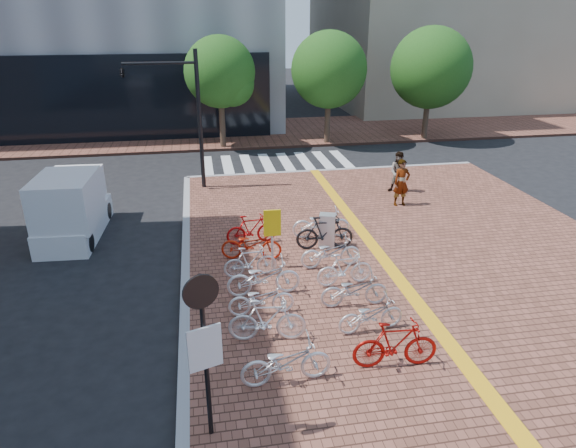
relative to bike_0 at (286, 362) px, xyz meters
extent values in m
plane|color=black|center=(1.92, 2.68, -0.65)|extent=(120.00, 120.00, 0.00)
cube|color=brown|center=(4.92, -2.32, -0.57)|extent=(14.00, 34.00, 0.15)
cube|color=#EFA715|center=(3.92, -2.32, -0.49)|extent=(0.40, 34.00, 0.01)
cube|color=gray|center=(4.92, 14.68, -0.57)|extent=(14.00, 0.25, 0.15)
cube|color=brown|center=(1.92, 23.68, -0.57)|extent=(70.00, 8.00, 0.15)
cube|color=silver|center=(-1.08, 16.68, -0.64)|extent=(0.50, 4.00, 0.01)
cube|color=silver|center=(-0.08, 16.68, -0.64)|extent=(0.50, 4.00, 0.01)
cube|color=silver|center=(0.92, 16.68, -0.64)|extent=(0.50, 4.00, 0.01)
cube|color=silver|center=(1.92, 16.68, -0.64)|extent=(0.50, 4.00, 0.01)
cube|color=silver|center=(2.92, 16.68, -0.64)|extent=(0.50, 4.00, 0.01)
cube|color=silver|center=(3.92, 16.68, -0.64)|extent=(0.50, 4.00, 0.01)
cube|color=silver|center=(4.92, 16.68, -0.64)|extent=(0.50, 4.00, 0.01)
cube|color=silver|center=(5.92, 16.68, -0.64)|extent=(0.50, 4.00, 0.01)
cylinder|color=#38281E|center=(-0.08, 20.18, 0.80)|extent=(0.32, 0.32, 2.60)
sphere|color=#194714|center=(-0.08, 20.18, 3.55)|extent=(3.80, 3.80, 3.80)
sphere|color=#194714|center=(0.52, 19.88, 2.95)|extent=(2.40, 2.40, 2.40)
cylinder|color=#38281E|center=(5.92, 20.18, 0.80)|extent=(0.32, 0.32, 2.60)
sphere|color=#194714|center=(5.92, 20.18, 3.55)|extent=(4.20, 4.20, 4.20)
sphere|color=#194714|center=(6.52, 19.88, 2.95)|extent=(2.40, 2.40, 2.40)
cylinder|color=#38281E|center=(11.92, 20.18, 0.80)|extent=(0.32, 0.32, 2.60)
sphere|color=#194714|center=(11.92, 20.18, 3.55)|extent=(4.60, 4.60, 4.60)
sphere|color=#194714|center=(12.52, 19.88, 2.95)|extent=(2.40, 2.40, 2.40)
imported|color=silver|center=(0.00, 0.00, 0.00)|extent=(1.92, 0.77, 0.99)
imported|color=silver|center=(-0.18, 1.50, 0.04)|extent=(1.85, 0.74, 1.08)
imported|color=white|center=(-0.17, 2.64, -0.06)|extent=(1.66, 0.59, 0.87)
imported|color=white|center=(0.02, 3.59, 0.02)|extent=(1.97, 0.71, 1.03)
imported|color=silver|center=(-0.22, 4.67, -0.03)|extent=(1.57, 0.54, 0.93)
imported|color=red|center=(-0.07, 5.77, -0.01)|extent=(1.94, 0.98, 0.97)
imported|color=#AD0C0C|center=(0.05, 6.91, 0.00)|extent=(1.69, 0.62, 0.99)
imported|color=#9D100B|center=(2.36, 0.09, 0.06)|extent=(1.87, 0.66, 1.10)
imported|color=silver|center=(2.29, 1.46, -0.07)|extent=(1.69, 0.75, 0.86)
imported|color=#B7B6BC|center=(2.23, 2.61, -0.03)|extent=(1.77, 0.66, 0.92)
imported|color=white|center=(2.29, 3.72, -0.01)|extent=(1.64, 0.60, 0.97)
imported|color=silver|center=(2.18, 4.84, -0.02)|extent=(1.85, 0.72, 0.96)
imported|color=black|center=(2.31, 6.10, 0.05)|extent=(1.86, 0.65, 1.10)
imported|color=white|center=(2.40, 6.98, 0.01)|extent=(1.97, 0.79, 1.01)
imported|color=gray|center=(6.18, 9.47, 0.43)|extent=(0.72, 0.51, 1.84)
imported|color=#505366|center=(6.68, 10.97, 0.37)|extent=(1.05, 0.98, 1.73)
cube|color=silver|center=(2.43, 6.26, 0.06)|extent=(0.60, 0.51, 1.11)
cylinder|color=#B7B7BC|center=(0.48, 5.10, 0.40)|extent=(0.07, 0.07, 1.80)
cube|color=yellow|center=(0.48, 5.05, 0.95)|extent=(0.50, 0.06, 0.80)
cylinder|color=black|center=(-1.57, -1.12, 1.12)|extent=(0.11, 0.11, 3.23)
cylinder|color=black|center=(-1.57, -1.19, 2.47)|extent=(0.59, 0.23, 0.60)
cube|color=silver|center=(-1.57, -1.19, 1.39)|extent=(0.58, 0.23, 0.81)
cylinder|color=black|center=(-1.34, 13.10, 2.35)|extent=(0.17, 0.17, 5.70)
cylinder|color=black|center=(-2.77, 13.10, 4.68)|extent=(2.85, 0.11, 0.11)
imported|color=black|center=(-4.19, 13.10, 4.40)|extent=(0.25, 1.18, 0.47)
cube|color=silver|center=(-5.83, 8.98, -0.24)|extent=(1.93, 4.12, 0.80)
cube|color=silver|center=(-5.76, 10.14, 0.74)|extent=(1.79, 1.79, 1.16)
cube|color=silver|center=(-5.87, 8.26, 0.88)|extent=(1.93, 2.60, 1.61)
cylinder|color=black|center=(-6.51, 10.45, -0.33)|extent=(0.23, 0.64, 0.63)
cylinder|color=black|center=(-6.67, 7.59, -0.33)|extent=(0.23, 0.64, 0.63)
cylinder|color=black|center=(-4.99, 10.36, -0.33)|extent=(0.23, 0.64, 0.63)
cylinder|color=black|center=(-5.15, 7.51, -0.33)|extent=(0.23, 0.64, 0.63)
camera|label=1|loc=(-1.45, -8.39, 6.57)|focal=32.00mm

